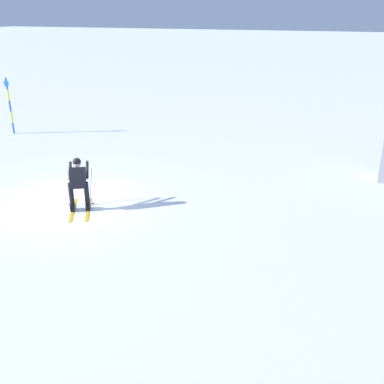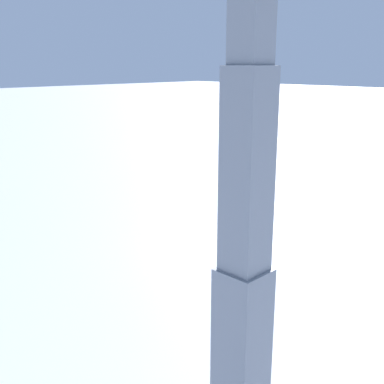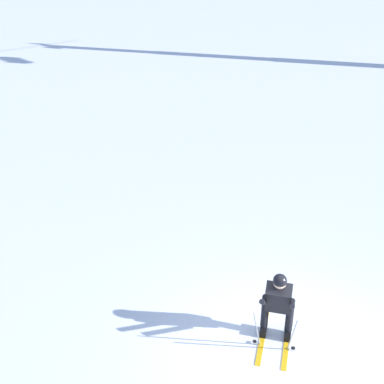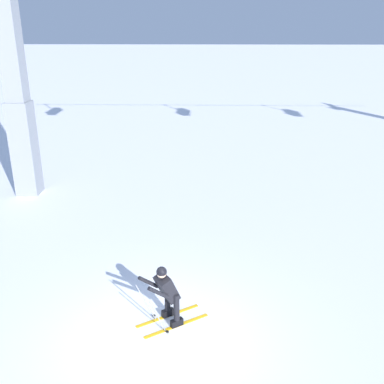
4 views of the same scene
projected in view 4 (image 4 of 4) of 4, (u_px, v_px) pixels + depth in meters
The scene contains 3 objects.
ground_plane at pixel (159, 338), 9.35m from camera, with size 260.00×260.00×0.00m, color white.
skier_carving_main at pixel (167, 291), 9.53m from camera, with size 1.60×1.29×1.55m.
lift_tower_near at pixel (14, 71), 15.66m from camera, with size 0.82×2.88×11.13m.
Camera 4 is at (0.87, -7.62, 6.21)m, focal length 41.66 mm.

